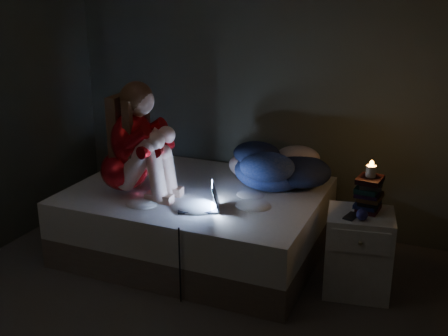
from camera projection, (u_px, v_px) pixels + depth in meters
The scene contains 12 objects.
floor at pixel (158, 328), 3.59m from camera, with size 3.60×3.80×0.02m, color #4F4741.
wall_back at pixel (259, 84), 4.84m from camera, with size 3.60×0.02×2.60m, color #464A40.
bed at pixel (197, 220), 4.55m from camera, with size 1.99×1.49×0.55m, color beige, non-canonical shape.
pillow at pixel (141, 164), 4.92m from camera, with size 0.40×0.28×0.12m, color silver.
woman at pixel (123, 138), 4.26m from camera, with size 0.56×0.37×0.91m, color #9B0B0D, non-canonical shape.
laptop at pixel (198, 196), 4.04m from camera, with size 0.30×0.21×0.21m, color black, non-canonical shape.
clothes_pile at pixel (271, 164), 4.48m from camera, with size 0.64×0.52×0.39m, color navy, non-canonical shape.
nightstand at pixel (358, 253), 3.93m from camera, with size 0.46×0.41×0.61m, color beige.
book_stack at pixel (369, 196), 3.84m from camera, with size 0.19×0.25×0.23m, color black, non-canonical shape.
candle at pixel (371, 175), 3.79m from camera, with size 0.07×0.07×0.08m, color beige.
phone at pixel (349, 215), 3.79m from camera, with size 0.07×0.14×0.01m, color black.
blue_orb at pixel (359, 214), 3.72m from camera, with size 0.08×0.08×0.08m, color navy.
Camera 1 is at (1.60, -2.66, 2.13)m, focal length 43.90 mm.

